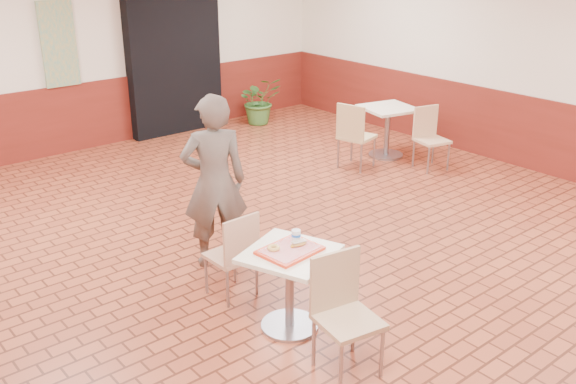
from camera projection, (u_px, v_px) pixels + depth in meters
room_shell at (331, 113)px, 5.90m from camera, size 8.01×10.01×3.01m
wainscot_band at (328, 213)px, 6.27m from camera, size 8.00×10.00×1.00m
corridor_doorway at (175, 65)px, 10.24m from camera, size 1.60×0.22×2.20m
promo_poster at (59, 44)px, 9.02m from camera, size 0.50×0.03×1.20m
main_table at (290, 277)px, 5.15m from camera, size 0.66×0.66×0.70m
chair_main_front at (343, 307)px, 4.66m from camera, size 0.49×0.49×0.91m
chair_main_back at (235, 252)px, 5.60m from camera, size 0.39×0.39×0.81m
customer at (214, 182)px, 6.06m from camera, size 0.74×0.63×1.70m
serving_tray at (290, 250)px, 5.06m from camera, size 0.46×0.36×0.03m
ring_donut at (274, 248)px, 5.03m from camera, size 0.12×0.12×0.03m
long_john_donut at (299, 244)px, 5.09m from camera, size 0.15×0.09×0.04m
paper_cup at (296, 235)px, 5.17m from camera, size 0.08×0.08×0.09m
second_table at (388, 123)px, 9.28m from camera, size 0.70×0.70×0.73m
chair_second_left at (354, 133)px, 8.76m from camera, size 0.52×0.52×0.92m
chair_second_front at (429, 134)px, 8.83m from camera, size 0.48×0.48×0.85m
potted_plant at (259, 100)px, 10.94m from camera, size 0.86×0.79×0.80m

